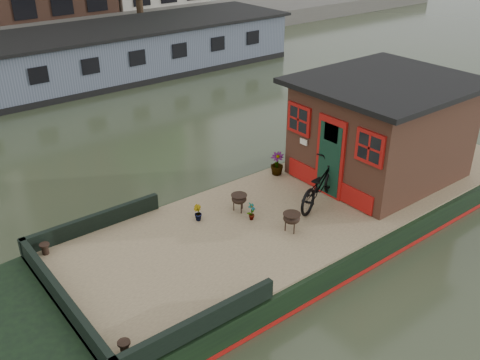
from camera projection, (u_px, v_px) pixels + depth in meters
ground at (313, 224)px, 12.50m from camera, size 120.00×120.00×0.00m
houseboat_hull at (270, 233)px, 11.65m from camera, size 14.01×4.02×0.60m
houseboat_deck at (314, 201)px, 12.22m from camera, size 11.80×3.80×0.05m
bow_bulwark at (110, 279)px, 9.34m from camera, size 3.00×4.00×0.35m
cabin at (382, 128)px, 12.85m from camera, size 4.00×3.50×2.42m
bicycle at (320, 184)px, 11.86m from camera, size 1.95×1.25×0.97m
potted_plant_a at (252, 211)px, 11.35m from camera, size 0.25×0.22×0.40m
potted_plant_b at (198, 213)px, 11.35m from camera, size 0.18×0.21×0.35m
potted_plant_d at (277, 164)px, 13.25m from camera, size 0.45×0.45×0.58m
brazier_front at (291, 222)px, 10.95m from camera, size 0.42×0.42×0.42m
brazier_rear at (239, 203)px, 11.68m from camera, size 0.44×0.44×0.40m
bollard_port at (45, 249)px, 10.27m from camera, size 0.20×0.20×0.22m
bollard_stbd at (124, 348)px, 7.97m from camera, size 0.20×0.20×0.23m
far_houseboat at (71, 61)px, 21.85m from camera, size 20.40×4.40×2.11m
quay at (21, 45)px, 26.64m from camera, size 60.00×6.00×0.90m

